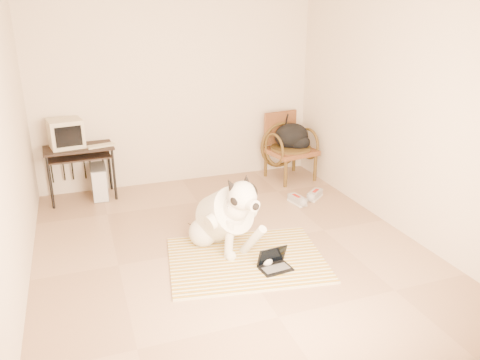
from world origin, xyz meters
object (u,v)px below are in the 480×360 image
pc_tower (99,182)px  backpack (293,137)px  rattan_chair (288,146)px  dog (225,217)px  crt_monitor (66,133)px  computer_desk (79,155)px  laptop (274,263)px

pc_tower → backpack: backpack is taller
rattan_chair → backpack: size_ratio=1.89×
dog → backpack: 2.49m
dog → rattan_chair: bearing=48.9°
crt_monitor → rattan_chair: 3.14m
computer_desk → backpack: (3.04, -0.16, 0.00)m
laptop → crt_monitor: size_ratio=0.70×
pc_tower → crt_monitor: bearing=169.1°
laptop → computer_desk: bearing=123.4°
dog → rattan_chair: 2.43m
dog → laptop: bearing=-61.3°
dog → backpack: dog is taller
backpack → crt_monitor: bearing=176.0°
crt_monitor → laptop: bearing=-55.3°
crt_monitor → computer_desk: bearing=-24.6°
computer_desk → rattan_chair: bearing=-3.0°
computer_desk → crt_monitor: crt_monitor is taller
computer_desk → rattan_chair: 2.98m
computer_desk → laptop: bearing=-56.6°
pc_tower → backpack: bearing=-3.1°
pc_tower → rattan_chair: 2.77m
pc_tower → rattan_chair: size_ratio=0.48×
computer_desk → crt_monitor: size_ratio=1.91×
dog → backpack: (1.67, 1.83, 0.26)m
backpack → rattan_chair: bearing=177.5°
dog → crt_monitor: size_ratio=2.53×
laptop → computer_desk: computer_desk is taller
backpack → laptop: bearing=-119.2°
computer_desk → rattan_chair: size_ratio=0.92×
crt_monitor → backpack: (3.17, -0.22, -0.28)m
computer_desk → crt_monitor: (-0.13, 0.06, 0.29)m
laptop → backpack: bearing=60.8°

